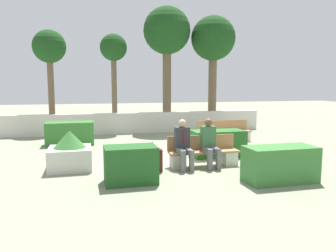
{
  "coord_description": "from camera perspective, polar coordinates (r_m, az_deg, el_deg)",
  "views": [
    {
      "loc": [
        -2.33,
        -9.56,
        2.21
      ],
      "look_at": [
        0.23,
        0.5,
        0.9
      ],
      "focal_mm": 35.0,
      "sensor_mm": 36.0,
      "label": 1
    }
  ],
  "objects": [
    {
      "name": "bench_left_side",
      "position": [
        12.95,
        9.77,
        -1.29
      ],
      "size": [
        2.11,
        0.49,
        0.83
      ],
      "rotation": [
        0.0,
        0.0,
        0.14
      ],
      "color": "#A37A4C",
      "rests_on": "ground_plane"
    },
    {
      "name": "bench_front",
      "position": [
        9.02,
        6.18,
        -4.95
      ],
      "size": [
        1.94,
        0.48,
        0.83
      ],
      "color": "#A37A4C",
      "rests_on": "ground_plane"
    },
    {
      "name": "tree_leftmost",
      "position": [
        16.27,
        -19.96,
        12.31
      ],
      "size": [
        1.51,
        1.51,
        4.7
      ],
      "color": "brown",
      "rests_on": "ground_plane"
    },
    {
      "name": "hedge_block_mid_right",
      "position": [
        10.28,
        8.68,
        -3.0
      ],
      "size": [
        1.62,
        0.77,
        0.81
      ],
      "color": "#286028",
      "rests_on": "ground_plane"
    },
    {
      "name": "planter_corner_left",
      "position": [
        8.99,
        -16.69,
        -4.42
      ],
      "size": [
        1.09,
        1.09,
        1.02
      ],
      "color": "beige",
      "rests_on": "ground_plane"
    },
    {
      "name": "hedge_block_near_right",
      "position": [
        12.69,
        -16.71,
        -1.21
      ],
      "size": [
        1.71,
        0.84,
        0.85
      ],
      "color": "#33702D",
      "rests_on": "ground_plane"
    },
    {
      "name": "hedge_block_near_left",
      "position": [
        7.48,
        -6.52,
        -6.69
      ],
      "size": [
        1.16,
        0.74,
        0.84
      ],
      "color": "#235623",
      "rests_on": "ground_plane"
    },
    {
      "name": "perimeter_wall",
      "position": [
        15.16,
        -5.35,
        0.55
      ],
      "size": [
        12.03,
        0.3,
        0.94
      ],
      "color": "beige",
      "rests_on": "ground_plane"
    },
    {
      "name": "suitcase",
      "position": [
        8.4,
        -2.7,
        -6.03
      ],
      "size": [
        0.47,
        0.24,
        0.78
      ],
      "color": "#471E19",
      "rests_on": "ground_plane"
    },
    {
      "name": "person_seated_man",
      "position": [
        8.62,
        2.69,
        -2.82
      ],
      "size": [
        0.38,
        0.64,
        1.3
      ],
      "color": "slate",
      "rests_on": "ground_plane"
    },
    {
      "name": "tree_center_left",
      "position": [
        15.79,
        -9.47,
        12.58
      ],
      "size": [
        1.25,
        1.25,
        4.56
      ],
      "color": "brown",
      "rests_on": "ground_plane"
    },
    {
      "name": "person_seated_woman",
      "position": [
        8.86,
        7.25,
        -2.53
      ],
      "size": [
        0.38,
        0.64,
        1.32
      ],
      "color": "slate",
      "rests_on": "ground_plane"
    },
    {
      "name": "tree_center_right",
      "position": [
        16.4,
        -0.2,
        15.77
      ],
      "size": [
        2.28,
        2.28,
        5.95
      ],
      "color": "brown",
      "rests_on": "ground_plane"
    },
    {
      "name": "hedge_block_mid_left",
      "position": [
        7.95,
        18.94,
        -6.3
      ],
      "size": [
        1.62,
        0.75,
        0.82
      ],
      "color": "#3D7A38",
      "rests_on": "ground_plane"
    },
    {
      "name": "tree_rightmost",
      "position": [
        16.91,
        7.86,
        14.41
      ],
      "size": [
        2.19,
        2.19,
        5.6
      ],
      "color": "brown",
      "rests_on": "ground_plane"
    },
    {
      "name": "ground_plane",
      "position": [
        10.09,
        -0.57,
        -5.46
      ],
      "size": [
        60.0,
        60.0,
        0.0
      ],
      "primitive_type": "plane",
      "color": "gray"
    }
  ]
}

